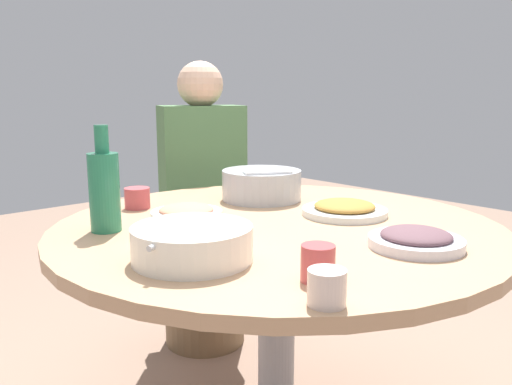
{
  "coord_description": "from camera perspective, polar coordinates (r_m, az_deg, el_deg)",
  "views": [
    {
      "loc": [
        -0.97,
        0.96,
        1.09
      ],
      "look_at": [
        0.04,
        0.04,
        0.83
      ],
      "focal_mm": 36.17,
      "sensor_mm": 36.0,
      "label": 1
    }
  ],
  "objects": [
    {
      "name": "green_bottle",
      "position": [
        1.36,
        -16.43,
        0.37
      ],
      "size": [
        0.08,
        0.08,
        0.27
      ],
      "color": "#287A55",
      "rests_on": "round_dining_table"
    },
    {
      "name": "dish_shrimp",
      "position": [
        1.47,
        -7.69,
        -2.18
      ],
      "size": [
        0.2,
        0.2,
        0.04
      ],
      "color": "silver",
      "rests_on": "round_dining_table"
    },
    {
      "name": "dish_eggplant",
      "position": [
        1.24,
        17.28,
        -4.97
      ],
      "size": [
        0.22,
        0.22,
        0.05
      ],
      "color": "silver",
      "rests_on": "round_dining_table"
    },
    {
      "name": "stool_for_diner_left",
      "position": [
        2.34,
        -5.73,
        -10.77
      ],
      "size": [
        0.35,
        0.35,
        0.47
      ],
      "primitive_type": "cylinder",
      "color": "brown",
      "rests_on": "ground"
    },
    {
      "name": "tea_cup_near",
      "position": [
        0.88,
        7.83,
        -10.35
      ],
      "size": [
        0.07,
        0.07,
        0.06
      ],
      "primitive_type": "cylinder",
      "color": "beige",
      "rests_on": "round_dining_table"
    },
    {
      "name": "tea_cup_far",
      "position": [
        0.98,
        6.86,
        -7.77
      ],
      "size": [
        0.07,
        0.07,
        0.07
      ],
      "primitive_type": "cylinder",
      "color": "#C74A4B",
      "rests_on": "round_dining_table"
    },
    {
      "name": "round_dining_table",
      "position": [
        1.43,
        2.33,
        -7.22
      ],
      "size": [
        1.21,
        1.21,
        0.75
      ],
      "color": "#99999E",
      "rests_on": "ground"
    },
    {
      "name": "dish_tofu_braise",
      "position": [
        1.51,
        9.76,
        -1.81
      ],
      "size": [
        0.25,
        0.25,
        0.04
      ],
      "color": "silver",
      "rests_on": "round_dining_table"
    },
    {
      "name": "soup_bowl",
      "position": [
        1.1,
        -7.06,
        -5.71
      ],
      "size": [
        0.26,
        0.27,
        0.07
      ],
      "color": "white",
      "rests_on": "round_dining_table"
    },
    {
      "name": "tea_cup_side",
      "position": [
        1.62,
        -13.0,
        -0.6
      ],
      "size": [
        0.08,
        0.08,
        0.06
      ],
      "primitive_type": "cylinder",
      "color": "#BE464B",
      "rests_on": "round_dining_table"
    },
    {
      "name": "rice_bowl",
      "position": [
        1.7,
        0.62,
        0.93
      ],
      "size": [
        0.26,
        0.26,
        0.11
      ],
      "color": "#B2B5BA",
      "rests_on": "round_dining_table"
    },
    {
      "name": "diner_left",
      "position": [
        2.2,
        -6.0,
        2.71
      ],
      "size": [
        0.44,
        0.43,
        0.76
      ],
      "color": "#2D333D",
      "rests_on": "stool_for_diner_left"
    }
  ]
}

